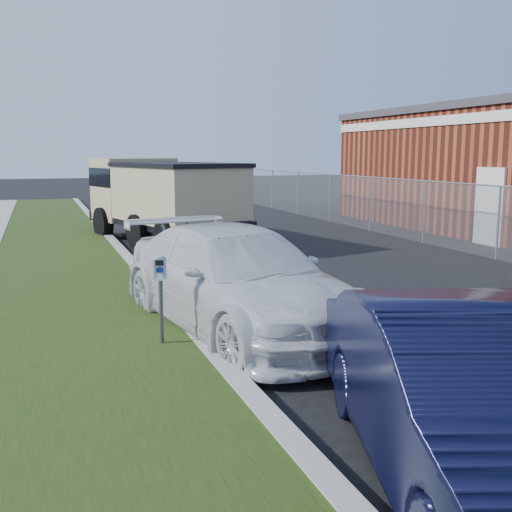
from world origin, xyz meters
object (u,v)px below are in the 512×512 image
object	(u,v)px
dump_truck	(161,196)
white_wagon	(237,279)
navy_sedan	(467,400)
parking_meter	(160,280)

from	to	relation	value
dump_truck	white_wagon	bearing A→B (deg)	-109.27
navy_sedan	dump_truck	bearing A→B (deg)	105.21
parking_meter	dump_truck	world-z (taller)	dump_truck
parking_meter	dump_truck	size ratio (longest dim) A/B	0.18
white_wagon	navy_sedan	distance (m)	4.73
white_wagon	parking_meter	bearing A→B (deg)	-159.87
white_wagon	dump_truck	world-z (taller)	dump_truck
parking_meter	white_wagon	world-z (taller)	white_wagon
white_wagon	dump_truck	xyz separation A→B (m)	(0.67, 9.11, 0.62)
white_wagon	navy_sedan	world-z (taller)	white_wagon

